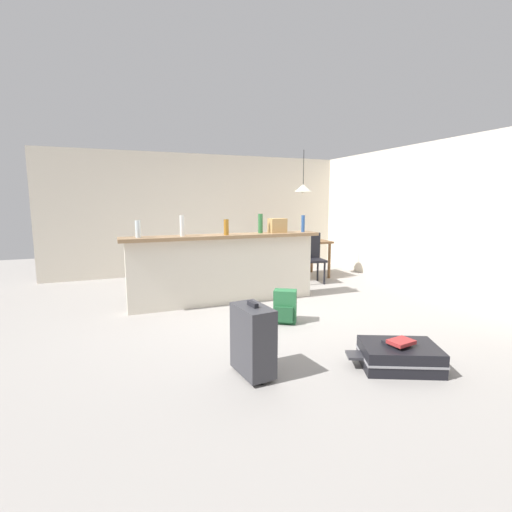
% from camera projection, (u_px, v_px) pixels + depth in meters
% --- Properties ---
extents(ground_plane, '(13.00, 13.00, 0.05)m').
position_uv_depth(ground_plane, '(263.00, 310.00, 5.31)').
color(ground_plane, gray).
extents(wall_back, '(6.60, 0.10, 2.50)m').
position_uv_depth(wall_back, '(208.00, 214.00, 7.92)').
color(wall_back, silver).
rests_on(wall_back, ground_plane).
extents(wall_right, '(0.10, 6.00, 2.50)m').
position_uv_depth(wall_right, '(415.00, 217.00, 6.51)').
color(wall_right, silver).
rests_on(wall_right, ground_plane).
extents(partition_half_wall, '(2.80, 0.20, 0.99)m').
position_uv_depth(partition_half_wall, '(225.00, 271.00, 5.49)').
color(partition_half_wall, silver).
rests_on(partition_half_wall, ground_plane).
extents(bar_countertop, '(2.96, 0.40, 0.05)m').
position_uv_depth(bar_countertop, '(225.00, 236.00, 5.41)').
color(bar_countertop, '#93704C').
rests_on(bar_countertop, partition_half_wall).
extents(bottle_clear, '(0.07, 0.07, 0.23)m').
position_uv_depth(bottle_clear, '(138.00, 229.00, 4.94)').
color(bottle_clear, silver).
rests_on(bottle_clear, bar_countertop).
extents(bottle_white, '(0.06, 0.06, 0.29)m').
position_uv_depth(bottle_white, '(182.00, 226.00, 5.13)').
color(bottle_white, silver).
rests_on(bottle_white, bar_countertop).
extents(bottle_amber, '(0.07, 0.07, 0.23)m').
position_uv_depth(bottle_amber, '(226.00, 227.00, 5.31)').
color(bottle_amber, '#9E661E').
rests_on(bottle_amber, bar_countertop).
extents(bottle_green, '(0.07, 0.07, 0.29)m').
position_uv_depth(bottle_green, '(260.00, 223.00, 5.64)').
color(bottle_green, '#2D6B38').
rests_on(bottle_green, bar_countertop).
extents(bottle_blue, '(0.06, 0.06, 0.27)m').
position_uv_depth(bottle_blue, '(303.00, 224.00, 5.83)').
color(bottle_blue, '#284C89').
rests_on(bottle_blue, bar_countertop).
extents(grocery_bag, '(0.26, 0.18, 0.22)m').
position_uv_depth(grocery_bag, '(277.00, 225.00, 5.74)').
color(grocery_bag, tan).
rests_on(grocery_bag, bar_countertop).
extents(dining_table, '(1.10, 0.80, 0.74)m').
position_uv_depth(dining_table, '(299.00, 245.00, 7.40)').
color(dining_table, brown).
rests_on(dining_table, ground_plane).
extents(dining_chair_near_partition, '(0.45, 0.45, 0.93)m').
position_uv_depth(dining_chair_near_partition, '(312.00, 255.00, 6.94)').
color(dining_chair_near_partition, black).
rests_on(dining_chair_near_partition, ground_plane).
extents(pendant_lamp, '(0.34, 0.34, 0.84)m').
position_uv_depth(pendant_lamp, '(303.00, 188.00, 7.17)').
color(pendant_lamp, black).
extents(suitcase_flat_black, '(0.89, 0.74, 0.22)m').
position_uv_depth(suitcase_flat_black, '(399.00, 356.00, 3.40)').
color(suitcase_flat_black, black).
rests_on(suitcase_flat_black, ground_plane).
extents(suitcase_upright_charcoal, '(0.29, 0.46, 0.67)m').
position_uv_depth(suitcase_upright_charcoal, '(253.00, 340.00, 3.22)').
color(suitcase_upright_charcoal, '#38383D').
rests_on(suitcase_upright_charcoal, ground_plane).
extents(backpack_green, '(0.33, 0.33, 0.42)m').
position_uv_depth(backpack_green, '(285.00, 307.00, 4.65)').
color(backpack_green, '#286B3D').
rests_on(backpack_green, ground_plane).
extents(book_stack, '(0.25, 0.26, 0.06)m').
position_uv_depth(book_stack, '(399.00, 342.00, 3.37)').
color(book_stack, black).
rests_on(book_stack, suitcase_flat_black).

